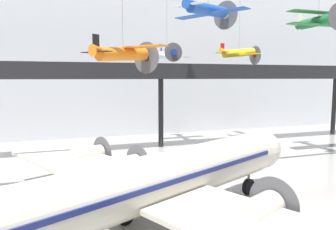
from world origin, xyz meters
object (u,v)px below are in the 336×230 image
Objects in this scene: suspended_plane_white_twin at (167,55)px; stanchion_barrier at (281,207)px; suspended_plane_yellow_lowwing at (239,53)px; suspended_plane_orange_highwing at (123,53)px; suspended_plane_green_biplane at (318,21)px; airliner_silver_main at (146,185)px; suspended_plane_blue_trainer at (208,10)px.

suspended_plane_white_twin is 29.05m from stanchion_barrier.
suspended_plane_yellow_lowwing is 1.02× the size of suspended_plane_white_twin.
suspended_plane_orange_highwing is 23.97m from suspended_plane_green_biplane.
airliner_silver_main is at bearing -130.12° from suspended_plane_orange_highwing.
suspended_plane_blue_trainer is at bearing 4.88° from suspended_plane_white_twin.
suspended_plane_blue_trainer is (11.52, 16.22, 13.56)m from airliner_silver_main.
suspended_plane_blue_trainer is 13.31m from suspended_plane_green_biplane.
suspended_plane_orange_highwing reaches higher than airliner_silver_main.
suspended_plane_orange_highwing is 1.14× the size of suspended_plane_yellow_lowwing.
stanchion_barrier is at bearing -117.83° from suspended_plane_yellow_lowwing.
suspended_plane_yellow_lowwing is at bearing 24.98° from airliner_silver_main.
suspended_plane_blue_trainer reaches higher than suspended_plane_orange_highwing.
suspended_plane_yellow_lowwing reaches higher than suspended_plane_orange_highwing.
suspended_plane_white_twin is 1.17× the size of suspended_plane_blue_trainer.
suspended_plane_orange_highwing is 1.36× the size of suspended_plane_blue_trainer.
suspended_plane_yellow_lowwing reaches higher than suspended_plane_white_twin.
suspended_plane_green_biplane is at bearing 3.76° from airliner_silver_main.
suspended_plane_blue_trainer reaches higher than airliner_silver_main.
suspended_plane_yellow_lowwing reaches higher than stanchion_barrier.
stanchion_barrier is (10.23, 1.03, -3.07)m from airliner_silver_main.
airliner_silver_main is 30.89m from suspended_plane_green_biplane.
suspended_plane_white_twin is 1.24× the size of suspended_plane_green_biplane.
airliner_silver_main is at bearing -174.27° from stanchion_barrier.
suspended_plane_blue_trainer is at bearing -139.31° from suspended_plane_yellow_lowwing.
suspended_plane_yellow_lowwing is 14.23m from suspended_plane_blue_trainer.
suspended_plane_blue_trainer is (1.06, -11.07, 4.20)m from suspended_plane_white_twin.
suspended_plane_green_biplane reaches higher than suspended_plane_orange_highwing.
suspended_plane_green_biplane is (13.05, -2.46, -0.86)m from suspended_plane_blue_trainer.
suspended_plane_blue_trainer is 8.29× the size of stanchion_barrier.
suspended_plane_yellow_lowwing is 1.26× the size of suspended_plane_green_biplane.
suspended_plane_white_twin is at bearing 23.99° from suspended_plane_orange_highwing.
suspended_plane_yellow_lowwing is 1.19× the size of suspended_plane_blue_trainer.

